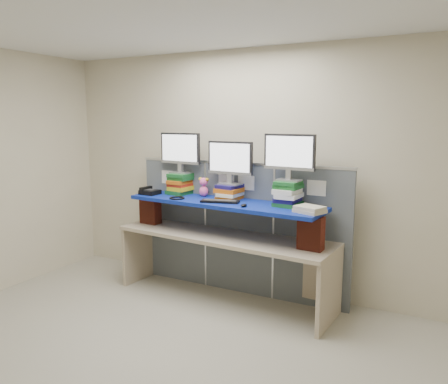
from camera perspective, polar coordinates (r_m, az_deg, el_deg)
The scene contains 18 objects.
room at distance 3.44m, azimuth -10.96°, elevation -0.78°, with size 5.00×4.00×2.80m.
cubicle_partition at distance 5.06m, azimuth 1.97°, elevation -4.64°, with size 2.60×0.06×1.53m.
desk at distance 4.88m, azimuth 0.00°, elevation -7.22°, with size 2.52×0.91×0.75m.
brick_pier_left at distance 5.36m, azimuth -9.59°, elevation -2.34°, with size 0.24×0.13×0.33m, color maroon.
brick_pier_right at distance 4.31m, azimuth 11.28°, elevation -5.29°, with size 0.24×0.13×0.33m, color maroon.
blue_board at distance 4.76m, azimuth 0.00°, elevation -1.43°, with size 2.23×0.56×0.04m, color navy.
book_stack_left at distance 5.22m, azimuth -5.62°, elevation 1.07°, with size 0.29×0.33×0.25m.
book_stack_center at distance 4.84m, azimuth 0.74°, elevation 0.03°, with size 0.26×0.30×0.17m.
book_stack_right at distance 4.51m, azimuth 8.37°, elevation -0.21°, with size 0.26×0.33×0.26m.
monitor_left at distance 5.17m, azimuth -5.74°, elevation 5.42°, with size 0.55×0.17×0.48m.
monitor_center at distance 4.79m, azimuth 0.80°, elevation 4.17°, with size 0.55×0.17×0.48m.
monitor_right at distance 4.46m, azimuth 8.53°, elevation 4.87°, with size 0.55×0.17×0.48m.
keyboard at distance 4.67m, azimuth -0.52°, elevation -1.22°, with size 0.43×0.24×0.03m.
mouse at distance 4.44m, azimuth 2.60°, elevation -1.75°, with size 0.05×0.10×0.03m, color black.
desk_phone at distance 5.26m, azimuth -9.72°, elevation 0.06°, with size 0.22×0.20×0.09m.
headset at distance 4.91m, azimuth -6.16°, elevation -0.78°, with size 0.17×0.17×0.02m, color black.
plush_toy at distance 5.03m, azimuth -2.67°, elevation 0.69°, with size 0.13×0.10×0.22m.
binder_stack at distance 4.24m, azimuth 11.13°, elevation -2.25°, with size 0.32×0.28×0.06m.
Camera 1 is at (2.12, -2.64, 2.00)m, focal length 35.00 mm.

